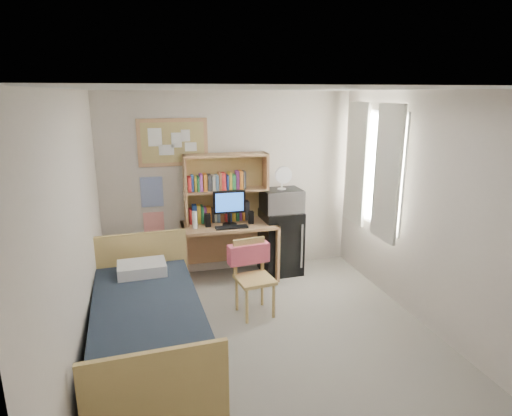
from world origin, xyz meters
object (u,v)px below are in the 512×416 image
object	(u,v)px
speaker_left	(208,220)
microwave	(282,200)
speaker_right	(251,217)
mini_fridge	(280,241)
desk	(229,251)
monitor	(229,209)
desk_fan	(282,179)
desk_chair	(255,279)
bed	(148,330)
bulletin_board	(173,142)

from	to	relation	value
speaker_left	microwave	xyz separation A→B (m)	(1.07, 0.09, 0.19)
microwave	speaker_right	bearing A→B (deg)	-170.80
mini_fridge	microwave	bearing A→B (deg)	-90.00
desk	microwave	bearing A→B (deg)	2.79
desk	monitor	size ratio (longest dim) A/B	2.77
microwave	desk_fan	world-z (taller)	desk_fan
speaker_right	desk_fan	world-z (taller)	desk_fan
desk_chair	bed	bearing A→B (deg)	-163.43
desk_chair	bed	xyz separation A→B (m)	(-1.24, -0.56, -0.16)
mini_fridge	monitor	bearing A→B (deg)	-173.80
bed	speaker_right	size ratio (longest dim) A/B	12.18
speaker_left	bulletin_board	bearing A→B (deg)	135.49
desk	mini_fridge	distance (m)	0.78
mini_fridge	microwave	size ratio (longest dim) A/B	1.71
monitor	bulletin_board	bearing A→B (deg)	150.97
mini_fridge	monitor	size ratio (longest dim) A/B	1.99
desk_chair	desk_fan	bearing A→B (deg)	50.75
bed	desk_fan	world-z (taller)	desk_fan
monitor	microwave	world-z (taller)	monitor
bed	desk_fan	size ratio (longest dim) A/B	7.16
bulletin_board	desk_fan	bearing A→B (deg)	-11.57
bulletin_board	speaker_right	bearing A→B (deg)	-21.68
mini_fridge	speaker_left	bearing A→B (deg)	-176.20
desk	desk_fan	size ratio (longest dim) A/B	4.37
bulletin_board	desk_fan	size ratio (longest dim) A/B	3.16
speaker_left	desk_fan	xyz separation A→B (m)	(1.07, 0.09, 0.50)
monitor	speaker_left	size ratio (longest dim) A/B	2.60
desk_chair	microwave	world-z (taller)	microwave
bulletin_board	microwave	bearing A→B (deg)	-11.57
mini_fridge	speaker_left	world-z (taller)	speaker_left
desk_chair	speaker_left	world-z (taller)	speaker_left
bed	speaker_left	size ratio (longest dim) A/B	11.80
bulletin_board	desk_chair	distance (m)	2.18
desk	bed	world-z (taller)	desk
desk	speaker_left	world-z (taller)	speaker_left
bed	mini_fridge	bearing A→B (deg)	38.89
bulletin_board	microwave	xyz separation A→B (m)	(1.46, -0.30, -0.83)
speaker_right	mini_fridge	bearing A→B (deg)	14.00
bulletin_board	desk_chair	world-z (taller)	bulletin_board
speaker_left	desk_fan	bearing A→B (deg)	5.20
bulletin_board	speaker_left	xyz separation A→B (m)	(0.39, -0.39, -1.02)
speaker_right	desk_fan	bearing A→B (deg)	11.67
desk	speaker_right	bearing A→B (deg)	-11.31
bulletin_board	desk_chair	size ratio (longest dim) A/B	1.04
mini_fridge	microwave	xyz separation A→B (m)	(0.00, -0.02, 0.63)
bulletin_board	desk	xyz separation A→B (m)	(0.69, -0.33, -1.51)
bulletin_board	speaker_left	world-z (taller)	bulletin_board
speaker_left	speaker_right	world-z (taller)	speaker_left
desk_chair	bed	distance (m)	1.37
microwave	monitor	bearing A→B (deg)	-175.26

